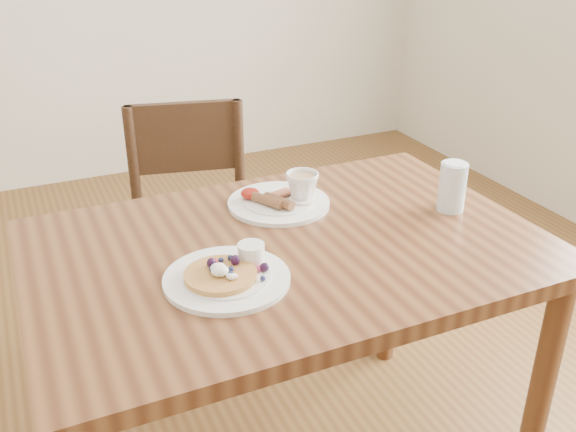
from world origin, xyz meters
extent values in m
cube|color=brown|center=(0.00, 0.00, 0.73)|extent=(1.20, 0.80, 0.04)
cylinder|color=brown|center=(0.54, -0.34, 0.35)|extent=(0.06, 0.06, 0.71)
cylinder|color=brown|center=(0.54, 0.34, 0.35)|extent=(0.06, 0.06, 0.71)
cylinder|color=brown|center=(-0.54, 0.34, 0.35)|extent=(0.06, 0.06, 0.71)
cube|color=#3A2315|center=(-0.05, 0.62, 0.45)|extent=(0.50, 0.50, 0.04)
cylinder|color=#3A2315|center=(-0.27, 0.49, 0.21)|extent=(0.04, 0.04, 0.43)
cylinder|color=#3A2315|center=(0.08, 0.41, 0.21)|extent=(0.04, 0.04, 0.43)
cylinder|color=#3A2315|center=(-0.19, 0.84, 0.21)|extent=(0.04, 0.04, 0.43)
cylinder|color=#3A2315|center=(0.16, 0.76, 0.21)|extent=(0.04, 0.04, 0.43)
cylinder|color=#3A2315|center=(0.16, 0.76, 0.67)|extent=(0.04, 0.04, 0.43)
cylinder|color=#3A2315|center=(-0.19, 0.84, 0.67)|extent=(0.04, 0.04, 0.43)
cube|color=#3A2315|center=(-0.01, 0.81, 0.76)|extent=(0.38, 0.11, 0.24)
cylinder|color=white|center=(-0.19, -0.10, 0.76)|extent=(0.27, 0.27, 0.01)
cylinder|color=white|center=(-0.19, -0.10, 0.76)|extent=(0.19, 0.19, 0.01)
cylinder|color=#B22D59|center=(-0.14, -0.09, 0.77)|extent=(0.07, 0.07, 0.00)
cylinder|color=#C68C47|center=(-0.20, -0.11, 0.77)|extent=(0.15, 0.15, 0.01)
ellipsoid|color=white|center=(-0.21, -0.11, 0.79)|extent=(0.03, 0.03, 0.02)
ellipsoid|color=white|center=(-0.19, -0.14, 0.79)|extent=(0.02, 0.02, 0.01)
cylinder|color=white|center=(-0.12, -0.07, 0.79)|extent=(0.06, 0.06, 0.04)
cylinder|color=#591E07|center=(-0.12, -0.07, 0.80)|extent=(0.05, 0.05, 0.00)
sphere|color=black|center=(-0.17, -0.09, 0.79)|extent=(0.02, 0.02, 0.02)
sphere|color=#1E234C|center=(-0.17, -0.07, 0.78)|extent=(0.01, 0.01, 0.01)
sphere|color=#1E234C|center=(-0.19, -0.06, 0.78)|extent=(0.01, 0.01, 0.01)
sphere|color=#B21938|center=(-0.20, -0.08, 0.79)|extent=(0.02, 0.02, 0.02)
sphere|color=black|center=(-0.22, -0.08, 0.79)|extent=(0.02, 0.02, 0.02)
sphere|color=#1E234C|center=(-0.23, -0.11, 0.78)|extent=(0.01, 0.01, 0.01)
sphere|color=black|center=(-0.20, -0.11, 0.79)|extent=(0.02, 0.02, 0.02)
sphere|color=#1E234C|center=(-0.19, -0.12, 0.78)|extent=(0.01, 0.01, 0.01)
sphere|color=#1E234C|center=(-0.17, -0.12, 0.78)|extent=(0.01, 0.01, 0.01)
sphere|color=#1E234C|center=(-0.12, -0.15, 0.77)|extent=(0.01, 0.01, 0.01)
sphere|color=#B21938|center=(-0.11, -0.11, 0.77)|extent=(0.01, 0.01, 0.01)
sphere|color=black|center=(-0.11, -0.07, 0.78)|extent=(0.02, 0.02, 0.02)
cylinder|color=white|center=(0.06, 0.20, 0.76)|extent=(0.27, 0.27, 0.01)
cylinder|color=white|center=(0.06, 0.20, 0.76)|extent=(0.19, 0.19, 0.01)
cylinder|color=brown|center=(0.02, 0.18, 0.78)|extent=(0.06, 0.10, 0.03)
cylinder|color=brown|center=(0.05, 0.17, 0.78)|extent=(0.06, 0.10, 0.03)
cube|color=maroon|center=(0.07, 0.23, 0.77)|extent=(0.08, 0.04, 0.01)
cube|color=maroon|center=(0.10, 0.22, 0.77)|extent=(0.08, 0.03, 0.01)
cylinder|color=white|center=(0.12, 0.17, 0.77)|extent=(0.07, 0.07, 0.00)
ellipsoid|color=yellow|center=(0.12, 0.17, 0.78)|extent=(0.03, 0.03, 0.01)
ellipsoid|color=#A5190F|center=(0.00, 0.24, 0.78)|extent=(0.05, 0.05, 0.03)
cylinder|color=white|center=(0.12, 0.18, 0.75)|extent=(0.14, 0.14, 0.01)
imported|color=white|center=(0.12, 0.18, 0.80)|extent=(0.12, 0.12, 0.08)
cylinder|color=tan|center=(0.12, 0.18, 0.83)|extent=(0.07, 0.07, 0.00)
cylinder|color=silver|center=(0.46, -0.01, 0.81)|extent=(0.07, 0.07, 0.13)
camera|label=1|loc=(-0.55, -1.21, 1.47)|focal=40.00mm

